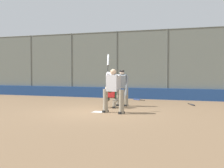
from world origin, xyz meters
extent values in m
plane|color=#846647|center=(0.00, 0.00, 0.00)|extent=(160.00, 160.00, 0.00)
cube|color=white|center=(0.00, 0.00, 0.01)|extent=(0.43, 0.43, 0.01)
cylinder|color=#515651|center=(-1.50, -6.35, 1.97)|extent=(0.08, 0.08, 3.94)
cylinder|color=#515651|center=(1.50, -6.35, 1.97)|extent=(0.08, 0.08, 3.94)
cylinder|color=#515651|center=(4.49, -6.35, 1.97)|extent=(0.08, 0.08, 3.94)
cylinder|color=#515651|center=(7.49, -6.35, 1.97)|extent=(0.08, 0.08, 3.94)
cube|color=slate|center=(0.00, -6.35, 1.97)|extent=(20.97, 0.01, 3.94)
cylinder|color=#515651|center=(0.00, -6.35, 3.91)|extent=(20.97, 0.06, 0.06)
cube|color=navy|center=(0.00, -6.25, 0.31)|extent=(20.55, 0.18, 0.62)
cube|color=slate|center=(0.57, -8.92, 0.06)|extent=(14.68, 3.05, 0.12)
cube|color=slate|center=(0.57, -7.82, 0.22)|extent=(14.68, 0.55, 0.44)
cube|color=#B7BABC|center=(0.57, -7.82, 0.48)|extent=(14.68, 0.24, 0.08)
cube|color=slate|center=(0.57, -8.37, 0.38)|extent=(14.68, 0.55, 0.76)
cube|color=#B7BABC|center=(0.57, -8.37, 0.80)|extent=(14.68, 0.24, 0.08)
cube|color=slate|center=(0.57, -8.92, 0.54)|extent=(14.68, 0.55, 1.08)
cube|color=#B7BABC|center=(0.57, -8.92, 1.12)|extent=(14.68, 0.24, 0.08)
cube|color=slate|center=(0.57, -9.47, 0.70)|extent=(14.68, 0.55, 1.40)
cube|color=#B7BABC|center=(0.57, -9.47, 1.44)|extent=(14.68, 0.24, 0.08)
cube|color=slate|center=(0.57, -10.02, 0.86)|extent=(14.68, 0.55, 1.72)
cube|color=#B7BABC|center=(0.57, -10.02, 1.76)|extent=(14.68, 0.24, 0.08)
cylinder|color=gray|center=(-1.00, 0.17, 0.45)|extent=(0.19, 0.19, 0.89)
cube|color=black|center=(-1.00, 0.17, 0.04)|extent=(0.18, 0.30, 0.08)
cylinder|color=gray|center=(-0.29, -0.03, 0.45)|extent=(0.19, 0.19, 0.89)
cube|color=black|center=(-0.29, -0.03, 0.04)|extent=(0.18, 0.30, 0.08)
cube|color=#B7B7BC|center=(-0.65, 0.07, 1.13)|extent=(0.54, 0.40, 0.61)
sphere|color=tan|center=(-0.65, 0.07, 1.55)|extent=(0.23, 0.23, 0.23)
cylinder|color=#B7B7BC|center=(-0.65, 0.05, 1.44)|extent=(0.62, 0.31, 0.23)
cylinder|color=#B7B7BC|center=(-0.37, -0.03, 1.44)|extent=(0.12, 0.16, 0.17)
sphere|color=black|center=(-0.37, -0.06, 1.51)|extent=(0.04, 0.04, 0.04)
cylinder|color=black|center=(-0.34, -0.15, 1.66)|extent=(0.09, 0.21, 0.32)
cylinder|color=#B7BCC1|center=(-0.27, -0.37, 2.02)|extent=(0.16, 0.33, 0.45)
cylinder|color=gray|center=(-0.14, -1.41, 0.15)|extent=(0.15, 0.15, 0.29)
cylinder|color=gray|center=(-0.13, -1.60, 0.31)|extent=(0.21, 0.46, 0.23)
cube|color=black|center=(-0.14, -1.41, 0.04)|extent=(0.12, 0.27, 0.08)
cylinder|color=gray|center=(0.24, -1.38, 0.15)|extent=(0.15, 0.15, 0.29)
cylinder|color=gray|center=(0.26, -1.57, 0.31)|extent=(0.21, 0.46, 0.23)
cube|color=black|center=(0.24, -1.38, 0.04)|extent=(0.12, 0.27, 0.08)
cube|color=#2D5138|center=(0.07, -1.63, 0.66)|extent=(0.45, 0.38, 0.53)
cube|color=#B21E1E|center=(0.06, -1.48, 0.66)|extent=(0.39, 0.17, 0.44)
sphere|color=beige|center=(0.07, -1.63, 1.00)|extent=(0.20, 0.20, 0.20)
sphere|color=#B21E1E|center=(0.07, -1.63, 1.03)|extent=(0.22, 0.22, 0.22)
cylinder|color=#2D5138|center=(-0.11, -1.41, 0.83)|extent=(0.23, 0.52, 0.15)
ellipsoid|color=#56331E|center=(-0.04, -1.17, 0.80)|extent=(0.31, 0.13, 0.24)
cylinder|color=beige|center=(0.33, -1.60, 0.69)|extent=(0.12, 0.30, 0.43)
cylinder|color=gray|center=(-0.39, -2.31, 0.42)|extent=(0.17, 0.17, 0.83)
cube|color=black|center=(-0.39, -2.31, 0.04)|extent=(0.12, 0.28, 0.08)
cylinder|color=gray|center=(-0.01, -2.33, 0.42)|extent=(0.17, 0.17, 0.83)
cube|color=black|center=(-0.01, -2.33, 0.04)|extent=(0.12, 0.28, 0.08)
cube|color=gray|center=(-0.20, -2.26, 1.13)|extent=(0.46, 0.41, 0.63)
sphere|color=beige|center=(-0.20, -2.26, 1.53)|extent=(0.21, 0.21, 0.21)
cylinder|color=black|center=(-0.20, -2.26, 1.58)|extent=(0.22, 0.22, 0.07)
cylinder|color=gray|center=(-0.45, -2.19, 0.93)|extent=(0.15, 0.24, 0.88)
cylinder|color=gray|center=(0.07, -2.21, 0.93)|extent=(0.14, 0.24, 0.88)
sphere|color=black|center=(-2.90, -4.22, 0.03)|extent=(0.04, 0.04, 0.04)
cylinder|color=black|center=(-2.98, -4.06, 0.03)|extent=(0.18, 0.34, 0.03)
cylinder|color=#28282D|center=(-3.16, -3.67, 0.03)|extent=(0.27, 0.48, 0.07)
sphere|color=black|center=(-0.51, -5.08, 0.03)|extent=(0.04, 0.04, 0.04)
cylinder|color=black|center=(-0.36, -5.18, 0.03)|extent=(0.32, 0.22, 0.03)
cylinder|color=#334789|center=(0.00, -5.42, 0.03)|extent=(0.46, 0.33, 0.07)
camera|label=1|loc=(-4.68, 11.01, 1.56)|focal=50.00mm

